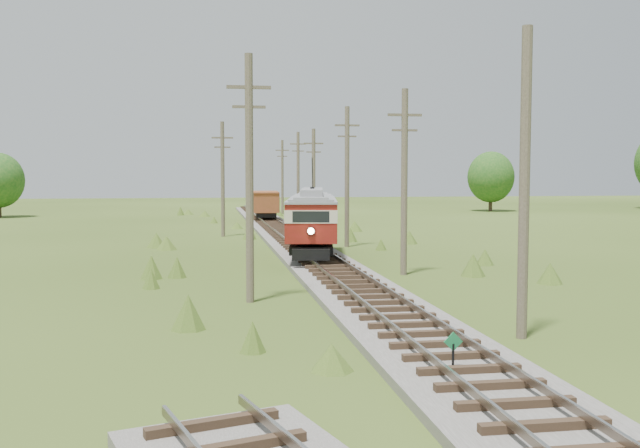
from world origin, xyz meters
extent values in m
plane|color=#314414|center=(0.00, 0.00, 0.00)|extent=(260.00, 260.00, 0.00)
cube|color=#605B54|center=(0.00, 34.00, 0.12)|extent=(3.60, 96.00, 0.25)
cube|color=#726659|center=(-0.72, 34.00, 0.48)|extent=(0.08, 96.00, 0.17)
cube|color=#726659|center=(0.72, 34.00, 0.48)|extent=(0.08, 96.00, 0.17)
cube|color=#2D2116|center=(0.00, 34.00, 0.33)|extent=(2.40, 96.00, 0.16)
cylinder|color=black|center=(-0.20, 1.50, 0.40)|extent=(0.06, 0.06, 0.80)
cube|color=#1B7B42|center=(-0.20, 1.50, 0.85)|extent=(0.45, 0.03, 0.45)
cube|color=black|center=(0.00, 24.72, 0.96)|extent=(3.68, 10.11, 0.40)
cube|color=maroon|center=(0.00, 24.72, 1.86)|extent=(4.19, 11.01, 0.99)
cube|color=beige|center=(0.00, 24.72, 2.67)|extent=(4.22, 11.07, 0.63)
cube|color=black|center=(0.00, 24.72, 2.67)|extent=(4.17, 10.60, 0.49)
cube|color=maroon|center=(0.00, 24.72, 3.11)|extent=(4.19, 11.01, 0.27)
cube|color=gray|center=(0.00, 24.72, 3.41)|extent=(4.25, 11.13, 0.34)
cube|color=gray|center=(0.00, 24.72, 3.71)|extent=(2.40, 8.14, 0.36)
sphere|color=#FFF2BF|center=(-0.87, 19.33, 1.99)|extent=(0.32, 0.32, 0.32)
cylinder|color=black|center=(0.26, 26.31, 4.73)|extent=(0.72, 4.13, 1.73)
cylinder|color=black|center=(-1.31, 20.81, 0.92)|extent=(0.22, 0.72, 0.72)
cylinder|color=black|center=(0.02, 20.59, 0.92)|extent=(0.22, 0.72, 0.72)
cylinder|color=black|center=(-0.02, 28.84, 0.92)|extent=(0.22, 0.72, 0.72)
cylinder|color=black|center=(1.31, 28.63, 0.92)|extent=(0.22, 0.72, 0.72)
cube|color=black|center=(0.00, 55.31, 0.88)|extent=(2.28, 6.61, 0.45)
cube|color=brown|center=(0.00, 55.31, 2.01)|extent=(2.80, 7.36, 1.81)
cube|color=brown|center=(0.00, 55.31, 2.95)|extent=(2.85, 7.51, 0.11)
cylinder|color=black|center=(-0.81, 53.19, 0.92)|extent=(0.15, 0.73, 0.72)
cylinder|color=black|center=(0.54, 53.10, 0.92)|extent=(0.15, 0.73, 0.72)
cylinder|color=black|center=(-0.54, 57.52, 0.92)|extent=(0.15, 0.73, 0.72)
cylinder|color=black|center=(0.81, 57.43, 0.92)|extent=(0.15, 0.73, 0.72)
cone|color=gray|center=(4.65, 53.22, 0.53)|extent=(2.82, 2.82, 1.06)
cone|color=gray|center=(5.35, 52.34, 0.31)|extent=(1.58, 1.58, 0.62)
cylinder|color=brown|center=(3.10, 5.00, 4.40)|extent=(0.30, 0.30, 8.80)
cylinder|color=brown|center=(3.30, 18.00, 4.30)|extent=(0.30, 0.30, 8.60)
cube|color=brown|center=(3.30, 18.00, 7.40)|extent=(1.60, 0.12, 0.12)
cube|color=brown|center=(3.30, 18.00, 6.70)|extent=(1.20, 0.10, 0.10)
cylinder|color=brown|center=(3.20, 31.00, 4.50)|extent=(0.30, 0.30, 9.00)
cube|color=brown|center=(3.20, 31.00, 7.80)|extent=(1.60, 0.12, 0.12)
cube|color=brown|center=(3.20, 31.00, 7.10)|extent=(1.20, 0.10, 0.10)
cylinder|color=brown|center=(3.00, 44.00, 4.20)|extent=(0.30, 0.30, 8.40)
cube|color=brown|center=(3.00, 44.00, 7.20)|extent=(1.60, 0.12, 0.12)
cube|color=brown|center=(3.00, 44.00, 6.50)|extent=(1.20, 0.10, 0.10)
cylinder|color=brown|center=(3.40, 57.00, 4.45)|extent=(0.30, 0.30, 8.90)
cube|color=brown|center=(3.40, 57.00, 7.70)|extent=(1.60, 0.12, 0.12)
cube|color=brown|center=(3.40, 57.00, 7.00)|extent=(1.20, 0.10, 0.10)
cylinder|color=brown|center=(3.20, 70.00, 4.35)|extent=(0.30, 0.30, 8.70)
cube|color=brown|center=(3.20, 70.00, 7.50)|extent=(1.60, 0.12, 0.12)
cube|color=brown|center=(3.20, 70.00, 6.80)|extent=(1.20, 0.10, 0.10)
cylinder|color=brown|center=(-4.20, 12.00, 4.50)|extent=(0.30, 0.30, 9.00)
cube|color=brown|center=(-4.20, 12.00, 7.80)|extent=(1.60, 0.12, 0.12)
cube|color=brown|center=(-4.20, 12.00, 7.10)|extent=(1.20, 0.10, 0.10)
cylinder|color=brown|center=(-4.50, 40.00, 4.30)|extent=(0.30, 0.30, 8.60)
cube|color=brown|center=(-4.50, 40.00, 7.40)|extent=(1.60, 0.12, 0.12)
cube|color=brown|center=(-4.50, 40.00, 6.70)|extent=(1.20, 0.10, 0.10)
cylinder|color=#38281C|center=(30.00, 72.00, 1.26)|extent=(0.50, 0.50, 2.52)
ellipsoid|color=#174D19|center=(30.00, 72.00, 4.34)|extent=(5.88, 5.88, 6.47)
camera|label=1|loc=(-5.77, -13.90, 4.68)|focal=40.00mm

